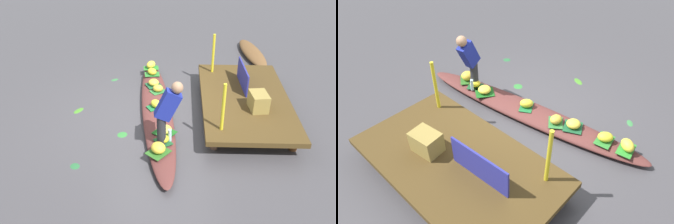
# 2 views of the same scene
# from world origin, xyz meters

# --- Properties ---
(canal_water) EXTENTS (40.00, 40.00, 0.00)m
(canal_water) POSITION_xyz_m (0.00, 0.00, 0.00)
(canal_water) COLOR #444145
(canal_water) RESTS_ON ground
(dock_platform) EXTENTS (3.20, 1.80, 0.37)m
(dock_platform) POSITION_xyz_m (-0.18, 1.83, 0.31)
(dock_platform) COLOR #4A3719
(dock_platform) RESTS_ON ground
(vendor_boat) EXTENTS (4.75, 1.20, 0.19)m
(vendor_boat) POSITION_xyz_m (0.00, 0.00, 0.10)
(vendor_boat) COLOR brown
(vendor_boat) RESTS_ON ground
(leaf_mat_0) EXTENTS (0.39, 0.41, 0.01)m
(leaf_mat_0) POSITION_xyz_m (-0.68, -0.01, 0.20)
(leaf_mat_0) COLOR #307436
(leaf_mat_0) RESTS_ON vendor_boat
(banana_bunch_0) EXTENTS (0.22, 0.25, 0.16)m
(banana_bunch_0) POSITION_xyz_m (-0.68, -0.01, 0.27)
(banana_bunch_0) COLOR gold
(banana_bunch_0) RESTS_ON vendor_boat
(leaf_mat_1) EXTENTS (0.39, 0.38, 0.01)m
(leaf_mat_1) POSITION_xyz_m (1.21, 0.18, 0.20)
(leaf_mat_1) COLOR #1E562B
(leaf_mat_1) RESTS_ON vendor_boat
(banana_bunch_1) EXTENTS (0.29, 0.29, 0.14)m
(banana_bunch_1) POSITION_xyz_m (1.21, 0.18, 0.27)
(banana_bunch_1) COLOR yellow
(banana_bunch_1) RESTS_ON vendor_boat
(leaf_mat_2) EXTENTS (0.38, 0.42, 0.01)m
(leaf_mat_2) POSITION_xyz_m (0.00, -0.02, 0.20)
(leaf_mat_2) COLOR #1C6B34
(leaf_mat_2) RESTS_ON vendor_boat
(banana_bunch_2) EXTENTS (0.31, 0.30, 0.16)m
(banana_bunch_2) POSITION_xyz_m (0.00, -0.02, 0.28)
(banana_bunch_2) COLOR yellow
(banana_bunch_2) RESTS_ON vendor_boat
(leaf_mat_3) EXTENTS (0.29, 0.40, 0.01)m
(leaf_mat_3) POSITION_xyz_m (-1.90, -0.25, 0.20)
(leaf_mat_3) COLOR #2B852B
(leaf_mat_3) RESTS_ON vendor_boat
(banana_bunch_3) EXTENTS (0.32, 0.30, 0.19)m
(banana_bunch_3) POSITION_xyz_m (-1.90, -0.25, 0.29)
(banana_bunch_3) COLOR yellow
(banana_bunch_3) RESTS_ON vendor_boat
(leaf_mat_4) EXTENTS (0.43, 0.43, 0.01)m
(leaf_mat_4) POSITION_xyz_m (-0.97, -0.13, 0.20)
(leaf_mat_4) COLOR #1A532E
(leaf_mat_4) RESTS_ON vendor_boat
(banana_bunch_4) EXTENTS (0.34, 0.34, 0.15)m
(banana_bunch_4) POSITION_xyz_m (-0.97, -0.13, 0.27)
(banana_bunch_4) COLOR yellow
(banana_bunch_4) RESTS_ON vendor_boat
(leaf_mat_5) EXTENTS (0.48, 0.48, 0.01)m
(leaf_mat_5) POSITION_xyz_m (1.51, 0.12, 0.20)
(leaf_mat_5) COLOR #2E6723
(leaf_mat_5) RESTS_ON vendor_boat
(banana_bunch_5) EXTENTS (0.36, 0.36, 0.19)m
(banana_bunch_5) POSITION_xyz_m (1.51, 0.12, 0.29)
(banana_bunch_5) COLOR yellow
(banana_bunch_5) RESTS_ON vendor_boat
(leaf_mat_6) EXTENTS (0.49, 0.49, 0.01)m
(leaf_mat_6) POSITION_xyz_m (0.91, 0.20, 0.20)
(leaf_mat_6) COLOR #1A5D1C
(leaf_mat_6) RESTS_ON vendor_boat
(banana_bunch_6) EXTENTS (0.27, 0.28, 0.14)m
(banana_bunch_6) POSITION_xyz_m (0.91, 0.20, 0.27)
(banana_bunch_6) COLOR yellow
(banana_bunch_6) RESTS_ON vendor_boat
(leaf_mat_7) EXTENTS (0.30, 0.39, 0.01)m
(leaf_mat_7) POSITION_xyz_m (-1.54, -0.20, 0.20)
(leaf_mat_7) COLOR #2E7A2F
(leaf_mat_7) RESTS_ON vendor_boat
(banana_bunch_7) EXTENTS (0.32, 0.32, 0.15)m
(banana_bunch_7) POSITION_xyz_m (-1.54, -0.20, 0.27)
(banana_bunch_7) COLOR yellow
(banana_bunch_7) RESTS_ON vendor_boat
(vendor_person) EXTENTS (0.24, 0.50, 1.21)m
(vendor_person) POSITION_xyz_m (1.23, 0.26, 0.88)
(vendor_person) COLOR #28282D
(vendor_person) RESTS_ON vendor_boat
(water_bottle) EXTENTS (0.07, 0.07, 0.24)m
(water_bottle) POSITION_xyz_m (1.17, 0.30, 0.31)
(water_bottle) COLOR silver
(water_bottle) RESTS_ON vendor_boat
(market_banner) EXTENTS (1.04, 0.08, 0.47)m
(market_banner) POSITION_xyz_m (-0.68, 1.83, 0.60)
(market_banner) COLOR navy
(market_banner) RESTS_ON dock_platform
(railing_post_west) EXTENTS (0.06, 0.06, 0.92)m
(railing_post_west) POSITION_xyz_m (-1.38, 1.23, 0.83)
(railing_post_west) COLOR yellow
(railing_post_west) RESTS_ON dock_platform
(railing_post_east) EXTENTS (0.06, 0.06, 0.92)m
(railing_post_east) POSITION_xyz_m (1.02, 1.23, 0.83)
(railing_post_east) COLOR yellow
(railing_post_east) RESTS_ON dock_platform
(produce_crate) EXTENTS (0.47, 0.37, 0.34)m
(produce_crate) POSITION_xyz_m (0.29, 2.00, 0.54)
(produce_crate) COLOR olive
(produce_crate) RESTS_ON dock_platform
(drifting_plant_0) EXTENTS (0.30, 0.24, 0.01)m
(drifting_plant_0) POSITION_xyz_m (-0.12, -1.69, 0.00)
(drifting_plant_0) COLOR #448928
(drifting_plant_0) RESTS_ON ground
(drifting_plant_1) EXTENTS (0.26, 0.26, 0.01)m
(drifting_plant_1) POSITION_xyz_m (0.74, -0.63, 0.00)
(drifting_plant_1) COLOR #317E35
(drifting_plant_1) RESTS_ON ground
(drifting_plant_2) EXTENTS (0.19, 0.21, 0.01)m
(drifting_plant_2) POSITION_xyz_m (-1.59, -1.14, 0.00)
(drifting_plant_2) COLOR #367C40
(drifting_plant_2) RESTS_ON ground
(drifting_plant_3) EXTENTS (0.24, 0.24, 0.01)m
(drifting_plant_3) POSITION_xyz_m (1.70, -1.32, 0.00)
(drifting_plant_3) COLOR #296638
(drifting_plant_3) RESTS_ON ground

